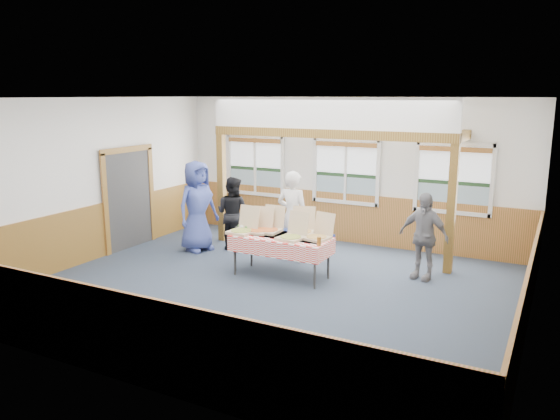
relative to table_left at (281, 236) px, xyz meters
The scene contains 31 objects.
floor 1.12m from the table_left, 74.14° to the right, with size 8.00×8.00×0.00m, color #273140.
ceiling 2.65m from the table_left, 74.14° to the right, with size 8.00×8.00×0.00m, color white.
wall_back 2.82m from the table_left, 84.89° to the left, with size 8.00×8.00×0.00m, color silver.
wall_front 4.44m from the table_left, 86.86° to the right, with size 8.00×8.00×0.00m, color silver.
wall_left 3.96m from the table_left, 167.44° to the right, with size 8.00×8.00×0.00m, color silver.
wall_right 4.41m from the table_left, 11.18° to the right, with size 8.00×8.00×0.00m, color silver.
wainscot_back 2.65m from the table_left, 84.84° to the left, with size 7.98×0.05×1.10m, color brown.
wainscot_front 4.32m from the table_left, 86.84° to the right, with size 7.98×0.05×1.10m, color brown.
wainscot_left 3.83m from the table_left, 167.36° to the right, with size 0.05×6.98×1.10m, color brown.
wainscot_right 4.30m from the table_left, 11.25° to the right, with size 0.05×6.98×1.10m, color brown.
cased_opening 3.74m from the table_left, behind, with size 0.06×1.30×2.10m, color #333333.
window_left 3.47m from the table_left, 128.21° to the left, with size 1.56×0.10×1.46m.
window_mid 2.81m from the table_left, 84.81° to the left, with size 1.56×0.10×1.46m.
window_right 3.78m from the table_left, 45.90° to the left, with size 1.56×0.10×1.46m.
post_left 2.74m from the table_left, 147.12° to the left, with size 0.15×0.15×2.40m, color brown.
post_right 3.14m from the table_left, 28.10° to the left, with size 0.15×0.15×2.40m, color brown.
cross_beam 2.32m from the table_left, 80.75° to the left, with size 5.15×0.18×0.18m, color brown.
table_left is the anchor object (origin of this frame).
table_right 0.22m from the table_left, 63.12° to the right, with size 1.84×0.92×0.76m.
pizza_box_a 0.44m from the table_left, 165.11° to the right, with size 0.44×0.52×0.44m.
pizza_box_b 0.40m from the table_left, 25.58° to the left, with size 0.54×0.61×0.46m.
pizza_box_c 0.72m from the table_left, 155.41° to the right, with size 0.47×0.56×0.47m.
pizza_box_d 0.28m from the table_left, behind, with size 0.43×0.52×0.46m.
pizza_box_e 0.47m from the table_left, 37.73° to the right, with size 0.48×0.56×0.46m.
pizza_box_f 0.77m from the table_left, ahead, with size 0.49×0.56×0.44m.
veggie_tray 0.76m from the table_left, behind, with size 0.42×0.42×0.10m.
drink_glass 1.06m from the table_left, 25.28° to the right, with size 0.07×0.07×0.15m, color #905218.
woman_white 0.85m from the table_left, 101.67° to the left, with size 0.66×0.43×1.81m, color silver.
woman_black 1.92m from the table_left, 149.94° to the left, with size 0.76×0.59×1.56m, color black.
man_blue 2.34m from the table_left, 166.81° to the left, with size 0.94×0.61×1.91m, color #3B4994.
person_grey 2.55m from the table_left, 20.72° to the left, with size 0.92×0.38×1.57m, color slate.
Camera 1 is at (4.24, -7.76, 3.25)m, focal length 35.00 mm.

